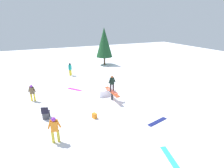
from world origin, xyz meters
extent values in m
plane|color=white|center=(0.00, 0.00, 0.00)|extent=(60.00, 60.00, 0.00)
cylinder|color=black|center=(0.00, 0.00, 0.33)|extent=(0.14, 0.14, 0.67)
cube|color=#A53F1E|center=(0.00, 0.00, 0.71)|extent=(2.24, 0.29, 0.08)
cube|color=white|center=(-1.63, -0.01, 0.26)|extent=(1.81, 1.51, 0.53)
cube|color=#ED624D|center=(0.00, 0.00, 0.76)|extent=(1.34, 0.54, 0.03)
cylinder|color=#2B2025|center=(0.03, -0.12, 1.05)|extent=(0.13, 0.13, 0.55)
cylinder|color=#2B2025|center=(-0.03, 0.12, 1.05)|extent=(0.13, 0.13, 0.55)
cube|color=black|center=(0.00, 0.00, 1.57)|extent=(0.25, 0.35, 0.49)
cylinder|color=black|center=(0.04, -0.19, 1.68)|extent=(0.13, 0.28, 0.45)
cylinder|color=black|center=(-0.04, 0.19, 1.68)|extent=(0.13, 0.28, 0.45)
sphere|color=brown|center=(0.00, 0.00, 1.92)|extent=(0.20, 0.20, 0.20)
cylinder|color=gold|center=(3.43, -4.83, 0.35)|extent=(0.14, 0.14, 0.69)
cylinder|color=gold|center=(3.48, -4.56, 0.35)|extent=(0.14, 0.14, 0.69)
cube|color=orange|center=(3.46, -4.69, 0.97)|extent=(0.27, 0.38, 0.56)
cylinder|color=orange|center=(3.42, -4.91, 1.10)|extent=(0.13, 0.24, 0.50)
cylinder|color=orange|center=(3.50, -4.48, 1.10)|extent=(0.13, 0.24, 0.50)
sphere|color=purple|center=(3.46, -4.69, 1.36)|extent=(0.22, 0.22, 0.22)
cylinder|color=yellow|center=(-2.27, -5.56, 0.31)|extent=(0.13, 0.13, 0.62)
cylinder|color=yellow|center=(-2.37, -5.78, 0.31)|extent=(0.13, 0.13, 0.62)
cube|color=brown|center=(-2.32, -5.67, 0.88)|extent=(0.31, 0.37, 0.51)
cylinder|color=brown|center=(-2.24, -5.49, 0.99)|extent=(0.16, 0.23, 0.46)
cylinder|color=brown|center=(-2.41, -5.85, 0.99)|extent=(0.16, 0.23, 0.46)
sphere|color=purple|center=(-2.32, -5.67, 1.23)|extent=(0.20, 0.20, 0.20)
cylinder|color=yellow|center=(-7.75, -1.76, 0.34)|extent=(0.14, 0.14, 0.69)
cylinder|color=yellow|center=(-7.94, -1.58, 0.34)|extent=(0.14, 0.14, 0.69)
cube|color=#159B88|center=(-7.85, -1.67, 0.96)|extent=(0.39, 0.38, 0.55)
cylinder|color=#159B88|center=(-7.69, -1.81, 1.08)|extent=(0.21, 0.21, 0.49)
cylinder|color=#159B88|center=(-8.00, -1.52, 1.08)|extent=(0.21, 0.21, 0.49)
sphere|color=black|center=(-7.85, -1.67, 1.34)|extent=(0.21, 0.21, 0.21)
cube|color=navy|center=(4.03, 1.29, 0.01)|extent=(0.61, 1.55, 0.02)
cube|color=#CD27A3|center=(-3.39, -2.20, 0.01)|extent=(1.29, 1.10, 0.02)
cube|color=#30BFD0|center=(6.73, -0.08, 0.01)|extent=(1.53, 0.64, 0.02)
cube|color=#3F3F44|center=(0.60, -4.90, 0.22)|extent=(0.14, 0.39, 0.44)
cube|color=#3F3F44|center=(0.95, -5.00, 0.22)|extent=(0.14, 0.39, 0.44)
cube|color=black|center=(0.77, -4.95, 0.46)|extent=(0.55, 0.55, 0.04)
cube|color=black|center=(0.97, -5.01, 0.68)|extent=(0.16, 0.43, 0.40)
cube|color=orange|center=(2.02, -2.13, 0.17)|extent=(0.35, 0.30, 0.34)
cylinder|color=#4C331E|center=(-11.15, 3.80, 0.56)|extent=(0.24, 0.24, 1.11)
cone|color=#194723|center=(-11.15, 3.80, 3.09)|extent=(2.23, 2.23, 3.95)
camera|label=1|loc=(11.43, -5.09, 5.93)|focal=28.00mm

